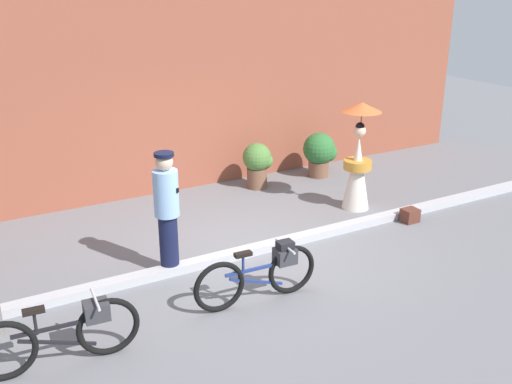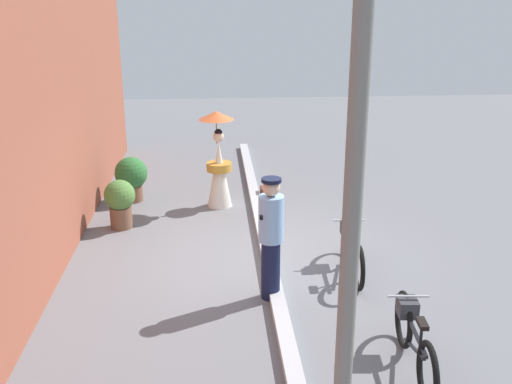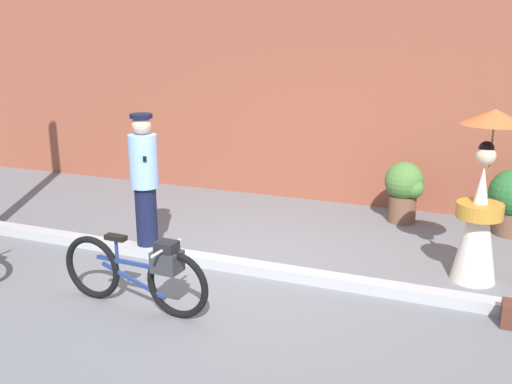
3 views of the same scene
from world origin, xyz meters
name	(u,v)px [view 2 (image 2 of 3)]	position (x,y,z in m)	size (l,w,h in m)	color
ground_plane	(267,258)	(0.00, 0.00, 0.00)	(30.00, 30.00, 0.00)	slate
building_wall	(39,134)	(0.00, 3.32, 2.08)	(14.00, 0.40, 4.17)	brown
sidewalk_curb	(267,254)	(0.00, 0.00, 0.06)	(14.00, 0.20, 0.12)	#B2B2B7
bicycle_near_officer	(352,247)	(-0.54, -1.22, 0.39)	(1.68, 0.48, 0.76)	black
bicycle_far_side	(414,338)	(-3.01, -1.35, 0.38)	(1.74, 0.48, 0.75)	black
person_officer	(271,235)	(-1.28, 0.08, 0.93)	(0.34, 0.34, 1.73)	#141938
person_with_parasol	(219,162)	(2.49, 0.72, 0.89)	(0.68, 0.68, 1.89)	silver
potted_plant_by_door	(132,176)	(2.94, 2.46, 0.51)	(0.67, 0.65, 0.91)	brown
potted_plant_small	(121,200)	(1.49, 2.49, 0.51)	(0.57, 0.55, 0.89)	brown
backpack_on_pavement	(266,192)	(2.88, -0.25, 0.12)	(0.27, 0.23, 0.23)	#592D23
utility_pole	(354,184)	(-3.60, -0.43, 2.40)	(0.18, 0.18, 4.80)	slate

